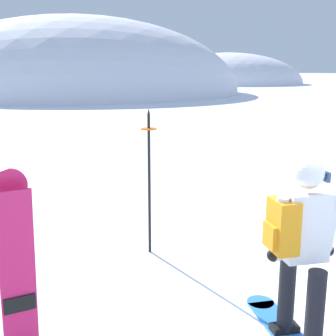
% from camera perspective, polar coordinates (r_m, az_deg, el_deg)
% --- Properties ---
extents(ridge_peak_main, '(30.44, 27.39, 14.08)m').
position_cam_1_polar(ridge_peak_main, '(43.57, -11.08, 9.25)').
color(ridge_peak_main, white).
rests_on(ridge_peak_main, ground).
extents(ridge_peak_far, '(22.99, 20.69, 9.21)m').
position_cam_1_polar(ridge_peak_far, '(69.63, 7.62, 10.56)').
color(ridge_peak_far, white).
rests_on(ridge_peak_far, ground).
extents(snowboarder_main, '(0.69, 1.78, 1.71)m').
position_cam_1_polar(snowboarder_main, '(3.95, 16.44, -10.09)').
color(snowboarder_main, blue).
rests_on(snowboarder_main, ground).
extents(spare_snowboard, '(0.28, 0.19, 1.65)m').
position_cam_1_polar(spare_snowboard, '(3.87, -18.67, -12.02)').
color(spare_snowboard, '#D11E5B').
rests_on(spare_snowboard, ground).
extents(piste_marker_near, '(0.20, 0.20, 1.92)m').
position_cam_1_polar(piste_marker_near, '(5.77, -2.40, -0.55)').
color(piste_marker_near, black).
rests_on(piste_marker_near, ground).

